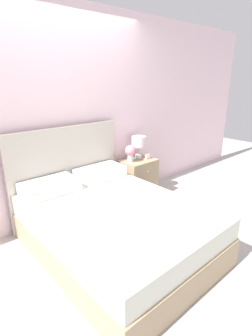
% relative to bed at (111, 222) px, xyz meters
% --- Properties ---
extents(ground_plane, '(12.00, 12.00, 0.00)m').
position_rel_bed_xyz_m(ground_plane, '(0.00, 0.91, -0.29)').
color(ground_plane, '#BCB7B2').
extents(wall_back, '(8.00, 0.06, 2.60)m').
position_rel_bed_xyz_m(wall_back, '(0.00, 0.98, 1.01)').
color(wall_back, silver).
rests_on(wall_back, ground_plane).
extents(bed, '(1.50, 1.98, 1.20)m').
position_rel_bed_xyz_m(bed, '(0.00, 0.00, 0.00)').
color(bed, tan).
rests_on(bed, ground_plane).
extents(nightstand, '(0.51, 0.40, 0.60)m').
position_rel_bed_xyz_m(nightstand, '(1.08, 0.70, 0.01)').
color(nightstand, tan).
rests_on(nightstand, ground_plane).
extents(table_lamp, '(0.21, 0.21, 0.34)m').
position_rel_bed_xyz_m(table_lamp, '(1.14, 0.77, 0.56)').
color(table_lamp, white).
rests_on(table_lamp, nightstand).
extents(flower_vase, '(0.15, 0.15, 0.25)m').
position_rel_bed_xyz_m(flower_vase, '(0.94, 0.72, 0.46)').
color(flower_vase, silver).
rests_on(flower_vase, nightstand).
extents(alarm_clock, '(0.08, 0.04, 0.07)m').
position_rel_bed_xyz_m(alarm_clock, '(1.23, 0.65, 0.35)').
color(alarm_clock, beige).
rests_on(alarm_clock, nightstand).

